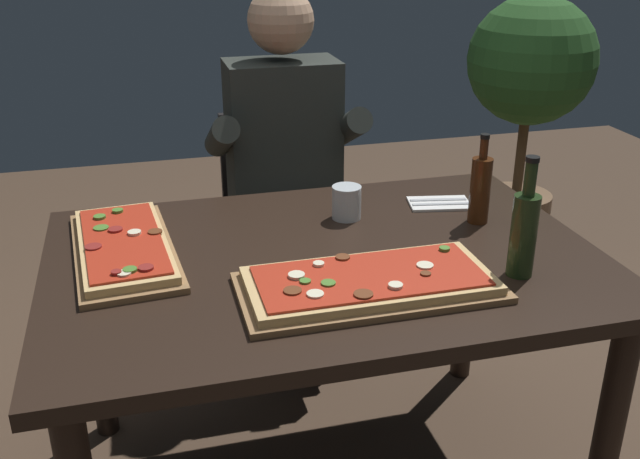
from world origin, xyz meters
TOP-DOWN VIEW (x-y plane):
  - dining_table at (0.00, 0.00)m, footprint 1.40×0.96m
  - pizza_rectangular_front at (0.05, -0.21)m, footprint 0.60×0.29m
  - pizza_rectangular_left at (-0.50, 0.14)m, footprint 0.29×0.56m
  - wine_bottle_dark at (0.47, 0.10)m, footprint 0.06×0.06m
  - oil_bottle_amber at (0.42, -0.22)m, footprint 0.06×0.06m
  - tumbler_near_camera at (0.12, 0.22)m, footprint 0.08×0.08m
  - napkin_cutlery_set at (0.42, 0.25)m, footprint 0.20×0.14m
  - diner_chair at (0.06, 0.86)m, footprint 0.44×0.44m
  - seated_diner at (0.06, 0.74)m, footprint 0.53×0.41m
  - potted_plant_corner at (1.22, 1.15)m, footprint 0.54×0.54m

SIDE VIEW (x-z plane):
  - diner_chair at x=0.06m, z-range 0.05..0.92m
  - dining_table at x=0.00m, z-range 0.27..1.01m
  - seated_diner at x=0.06m, z-range 0.08..1.41m
  - napkin_cutlery_set at x=0.42m, z-range 0.74..0.75m
  - pizza_rectangular_left at x=-0.50m, z-range 0.73..0.78m
  - pizza_rectangular_front at x=0.05m, z-range 0.73..0.78m
  - tumbler_near_camera at x=0.12m, z-range 0.73..0.83m
  - potted_plant_corner at x=1.22m, z-range 0.20..1.44m
  - wine_bottle_dark at x=0.47m, z-range 0.71..0.97m
  - oil_bottle_amber at x=0.42m, z-range 0.71..1.00m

